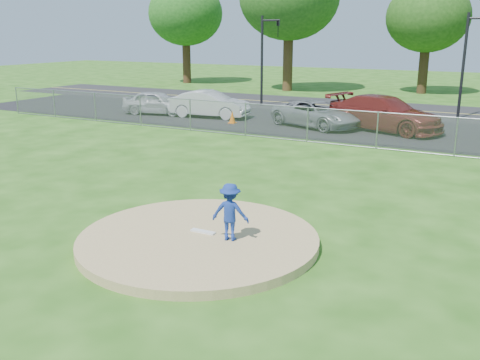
# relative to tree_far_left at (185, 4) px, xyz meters

# --- Properties ---
(ground) EXTENTS (120.00, 120.00, 0.00)m
(ground) POSITION_rel_tree_far_left_xyz_m (22.00, -23.00, -7.06)
(ground) COLOR #225312
(ground) RESTS_ON ground
(pitchers_mound) EXTENTS (5.40, 5.40, 0.20)m
(pitchers_mound) POSITION_rel_tree_far_left_xyz_m (22.00, -33.00, -6.96)
(pitchers_mound) COLOR tan
(pitchers_mound) RESTS_ON ground
(pitching_rubber) EXTENTS (0.60, 0.15, 0.04)m
(pitching_rubber) POSITION_rel_tree_far_left_xyz_m (22.00, -32.80, -6.84)
(pitching_rubber) COLOR white
(pitching_rubber) RESTS_ON pitchers_mound
(chain_link_fence) EXTENTS (40.00, 0.06, 1.50)m
(chain_link_fence) POSITION_rel_tree_far_left_xyz_m (22.00, -21.00, -6.31)
(chain_link_fence) COLOR gray
(chain_link_fence) RESTS_ON ground
(parking_lot) EXTENTS (50.00, 8.00, 0.01)m
(parking_lot) POSITION_rel_tree_far_left_xyz_m (22.00, -16.50, -7.05)
(parking_lot) COLOR black
(parking_lot) RESTS_ON ground
(street) EXTENTS (60.00, 7.00, 0.01)m
(street) POSITION_rel_tree_far_left_xyz_m (22.00, -9.00, -7.06)
(street) COLOR black
(street) RESTS_ON ground
(tree_far_left) EXTENTS (6.72, 6.72, 10.74)m
(tree_far_left) POSITION_rel_tree_far_left_xyz_m (0.00, 0.00, 0.00)
(tree_far_left) COLOR #3A2215
(tree_far_left) RESTS_ON ground
(tree_center) EXTENTS (6.16, 6.16, 9.84)m
(tree_center) POSITION_rel_tree_far_left_xyz_m (21.00, 1.00, -0.59)
(tree_center) COLOR #342213
(tree_center) RESTS_ON ground
(traffic_signal_left) EXTENTS (1.28, 0.20, 5.60)m
(traffic_signal_left) POSITION_rel_tree_far_left_xyz_m (13.24, -11.00, -3.70)
(traffic_signal_left) COLOR black
(traffic_signal_left) RESTS_ON ground
(pitcher) EXTENTS (0.91, 0.64, 1.28)m
(pitcher) POSITION_rel_tree_far_left_xyz_m (22.75, -32.88, -6.22)
(pitcher) COLOR navy
(pitcher) RESTS_ON pitchers_mound
(traffic_cone) EXTENTS (0.34, 0.34, 0.65)m
(traffic_cone) POSITION_rel_tree_far_left_xyz_m (14.78, -18.20, -6.72)
(traffic_cone) COLOR orange
(traffic_cone) RESTS_ON parking_lot
(parked_car_silver) EXTENTS (4.16, 2.30, 1.34)m
(parked_car_silver) POSITION_rel_tree_far_left_xyz_m (9.42, -17.46, -6.38)
(parked_car_silver) COLOR #BABABF
(parked_car_silver) RESTS_ON parking_lot
(parked_car_white) EXTENTS (4.62, 2.10, 1.47)m
(parked_car_white) POSITION_rel_tree_far_left_xyz_m (12.69, -17.03, -6.32)
(parked_car_white) COLOR silver
(parked_car_white) RESTS_ON parking_lot
(parked_car_gray) EXTENTS (5.15, 3.69, 1.30)m
(parked_car_gray) POSITION_rel_tree_far_left_xyz_m (19.04, -17.27, -6.40)
(parked_car_gray) COLOR gray
(parked_car_gray) RESTS_ON parking_lot
(parked_car_darkred) EXTENTS (6.16, 3.96, 1.66)m
(parked_car_darkred) POSITION_rel_tree_far_left_xyz_m (22.27, -16.67, -6.22)
(parked_car_darkred) COLOR maroon
(parked_car_darkred) RESTS_ON parking_lot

